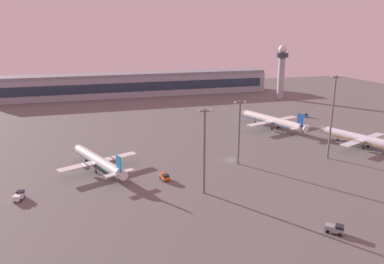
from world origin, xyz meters
name	(u,v)px	position (x,y,z in m)	size (l,w,h in m)	color
ground_plane	(231,160)	(0.00, 0.00, 0.00)	(416.00, 416.00, 0.00)	#605E5B
terminal_building	(135,84)	(-13.94, 148.51, 8.09)	(197.75, 22.40, 16.40)	#9EA3AD
control_tower	(282,68)	(80.48, 105.56, 21.26)	(8.00, 8.00, 36.71)	#A8A8B2
airplane_terminal_side	(362,139)	(56.64, -1.61, 3.56)	(27.90, 35.43, 9.41)	silver
airplane_near_gate	(98,161)	(-47.31, 3.10, 3.46)	(26.83, 34.00, 9.16)	white
airplane_far_stand	(272,121)	(36.15, 35.47, 3.93)	(31.05, 39.48, 10.40)	silver
cargo_loader	(335,229)	(3.89, -53.60, 1.18)	(4.38, 4.24, 2.25)	gray
maintenance_van	(164,177)	(-27.70, -11.40, 1.18)	(2.68, 4.43, 2.25)	#D85919
pushback_tug	(306,115)	(65.64, 51.08, 1.07)	(3.34, 3.52, 2.05)	#3372BF
baggage_tractor	(19,196)	(-69.90, -13.29, 1.18)	(2.97, 4.51, 2.25)	white
apron_light_east	(204,146)	(-18.66, -23.96, 14.43)	(4.80, 0.90, 25.19)	slate
apron_light_central	(332,113)	(35.10, -8.75, 17.29)	(4.80, 0.90, 30.77)	slate
apron_light_west	(239,128)	(0.67, -4.54, 13.29)	(4.80, 0.90, 22.99)	slate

